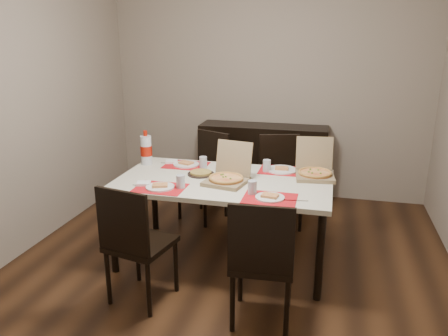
{
  "coord_description": "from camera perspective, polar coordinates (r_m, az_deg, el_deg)",
  "views": [
    {
      "loc": [
        0.78,
        -3.23,
        1.93
      ],
      "look_at": [
        -0.08,
        0.18,
        0.85
      ],
      "focal_mm": 35.0,
      "sensor_mm": 36.0,
      "label": 1
    }
  ],
  "objects": [
    {
      "name": "setting_far_right",
      "position": [
        3.95,
        7.07,
        -0.1
      ],
      "size": [
        0.46,
        0.3,
        0.11
      ],
      "color": "red",
      "rests_on": "dining_table"
    },
    {
      "name": "pizza_box_center",
      "position": [
        3.61,
        0.48,
        -1.08
      ],
      "size": [
        0.38,
        0.41,
        0.32
      ],
      "color": "olive",
      "rests_on": "dining_table"
    },
    {
      "name": "setting_far_left",
      "position": [
        4.09,
        -4.63,
        0.58
      ],
      "size": [
        0.48,
        0.3,
        0.11
      ],
      "color": "red",
      "rests_on": "dining_table"
    },
    {
      "name": "chair_near_right",
      "position": [
        2.96,
        4.99,
        -11.65
      ],
      "size": [
        0.44,
        0.44,
        0.93
      ],
      "color": "black",
      "rests_on": "ground"
    },
    {
      "name": "setting_near_left",
      "position": [
        3.53,
        -7.9,
        -2.25
      ],
      "size": [
        0.44,
        0.3,
        0.11
      ],
      "color": "red",
      "rests_on": "dining_table"
    },
    {
      "name": "soda_bottle",
      "position": [
        4.17,
        -10.13,
        2.33
      ],
      "size": [
        0.11,
        0.11,
        0.32
      ],
      "color": "silver",
      "rests_on": "dining_table"
    },
    {
      "name": "room_walls",
      "position": [
        3.75,
        2.19,
        14.08
      ],
      "size": [
        3.84,
        4.02,
        2.62
      ],
      "color": "gray",
      "rests_on": "ground"
    },
    {
      "name": "ground",
      "position": [
        3.85,
        0.52,
        -13.18
      ],
      "size": [
        3.8,
        4.0,
        0.02
      ],
      "primitive_type": "cube",
      "color": "#3D2312",
      "rests_on": "ground"
    },
    {
      "name": "chair_far_left",
      "position": [
        4.71,
        -2.26,
        -0.45
      ],
      "size": [
        0.55,
        0.55,
        0.93
      ],
      "color": "black",
      "rests_on": "ground"
    },
    {
      "name": "chair_near_left",
      "position": [
        3.24,
        -11.61,
        -9.23
      ],
      "size": [
        0.5,
        0.5,
        0.93
      ],
      "color": "black",
      "rests_on": "ground"
    },
    {
      "name": "napkin_loose",
      "position": [
        3.68,
        1.46,
        -1.49
      ],
      "size": [
        0.16,
        0.15,
        0.02
      ],
      "primitive_type": "cube",
      "rotation": [
        0.0,
        0.0,
        0.44
      ],
      "color": "white",
      "rests_on": "dining_table"
    },
    {
      "name": "dining_table",
      "position": [
        3.73,
        -0.0,
        -2.45
      ],
      "size": [
        1.8,
        1.0,
        0.75
      ],
      "color": "beige",
      "rests_on": "ground"
    },
    {
      "name": "chair_far_right",
      "position": [
        4.59,
        7.32,
        -1.06
      ],
      "size": [
        0.52,
        0.52,
        0.93
      ],
      "color": "black",
      "rests_on": "ground"
    },
    {
      "name": "setting_near_right",
      "position": [
        3.31,
        5.33,
        -3.46
      ],
      "size": [
        0.49,
        0.3,
        0.11
      ],
      "color": "red",
      "rests_on": "dining_table"
    },
    {
      "name": "pizza_box_right",
      "position": [
        3.84,
        11.75,
        -0.36
      ],
      "size": [
        0.36,
        0.39,
        0.32
      ],
      "color": "olive",
      "rests_on": "dining_table"
    },
    {
      "name": "faina_plate",
      "position": [
        3.83,
        -3.04,
        -0.69
      ],
      "size": [
        0.23,
        0.23,
        0.03
      ],
      "color": "black",
      "rests_on": "dining_table"
    },
    {
      "name": "sideboard",
      "position": [
        5.28,
        5.07,
        0.76
      ],
      "size": [
        1.5,
        0.4,
        0.9
      ],
      "primitive_type": "cube",
      "color": "black",
      "rests_on": "ground"
    },
    {
      "name": "dip_bowl",
      "position": [
        3.89,
        2.34,
        -0.34
      ],
      "size": [
        0.15,
        0.15,
        0.03
      ],
      "primitive_type": "imported",
      "rotation": [
        0.0,
        0.0,
        -0.2
      ],
      "color": "white",
      "rests_on": "dining_table"
    }
  ]
}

